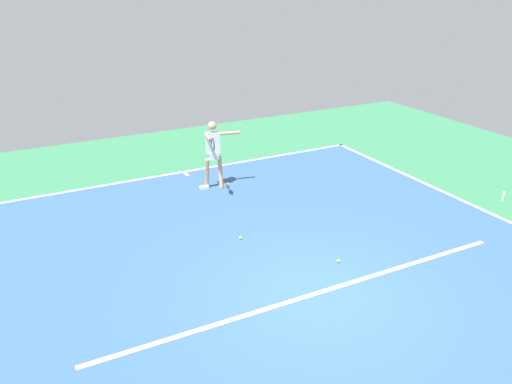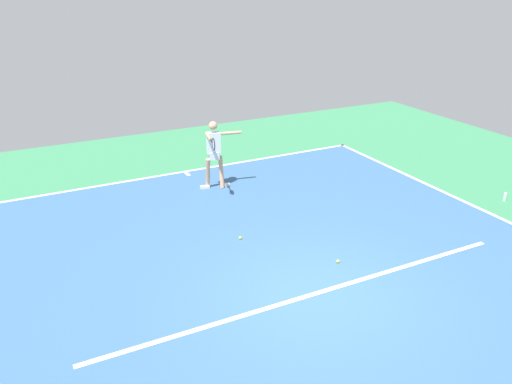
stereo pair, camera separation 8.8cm
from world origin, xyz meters
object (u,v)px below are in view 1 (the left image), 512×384
tennis_ball_far_corner (338,261)px  water_bottle (503,196)px  tennis_ball_by_sideline (240,238)px  tennis_player (213,150)px

tennis_ball_far_corner → water_bottle: bearing=-173.6°
tennis_ball_far_corner → water_bottle: size_ratio=0.30×
tennis_ball_by_sideline → water_bottle: 6.73m
tennis_ball_by_sideline → tennis_ball_far_corner: bearing=126.3°
tennis_player → tennis_ball_by_sideline: 3.10m
tennis_ball_by_sideline → tennis_ball_far_corner: 2.14m
tennis_player → water_bottle: tennis_player is taller
water_bottle → tennis_ball_by_sideline: bearing=-9.6°
tennis_player → water_bottle: (-6.00, 3.99, -0.91)m
tennis_ball_far_corner → water_bottle: 5.40m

